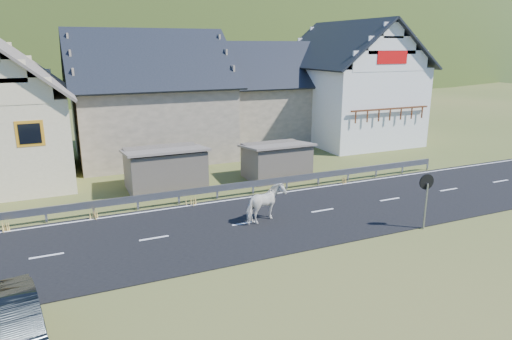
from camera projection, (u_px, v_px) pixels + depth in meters
name	position (u px, v px, depth m)	size (l,w,h in m)	color
ground	(245.00, 224.00, 20.11)	(160.00, 160.00, 0.00)	#40511F
road	(245.00, 224.00, 20.10)	(60.00, 7.00, 0.04)	black
lane_markings	(245.00, 223.00, 20.10)	(60.00, 6.60, 0.01)	silver
guardrail	(217.00, 189.00, 23.21)	(28.10, 0.09, 0.75)	#93969B
shed_left	(165.00, 169.00, 24.78)	(4.30, 3.30, 2.40)	#6C6154
shed_right	(276.00, 161.00, 26.89)	(3.80, 2.90, 2.20)	#6C6154
house_stone_a	(149.00, 90.00, 31.73)	(10.80, 9.80, 8.90)	tan
house_stone_b	(267.00, 88.00, 37.49)	(9.80, 8.80, 8.10)	tan
house_white	(349.00, 78.00, 36.96)	(8.80, 10.80, 9.70)	white
mountain	(88.00, 115.00, 186.17)	(440.00, 280.00, 260.00)	#28360E
horse	(266.00, 204.00, 20.13)	(1.96, 0.89, 1.65)	silver
car	(5.00, 335.00, 11.10)	(1.70, 4.87, 1.61)	black
traffic_mirror	(426.00, 189.00, 19.17)	(0.67, 0.21, 2.43)	#93969B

